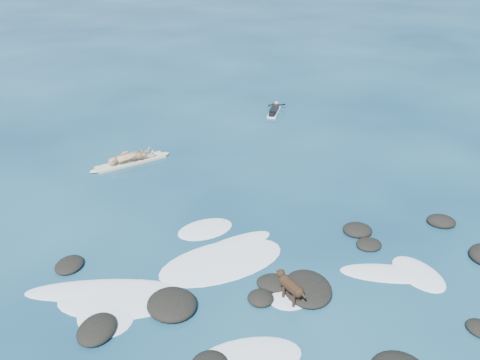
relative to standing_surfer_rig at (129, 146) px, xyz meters
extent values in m
plane|color=#0A2642|center=(4.06, -8.15, -0.79)|extent=(160.00, 160.00, 0.00)
ellipsoid|color=black|center=(4.63, -9.40, -0.70)|extent=(1.50, 1.82, 0.35)
ellipsoid|color=black|center=(3.28, -9.54, -0.71)|extent=(0.75, 0.77, 0.30)
ellipsoid|color=black|center=(10.05, -6.86, -0.69)|extent=(1.19, 1.12, 0.38)
ellipsoid|color=black|center=(7.16, -7.66, -0.72)|extent=(0.95, 0.90, 0.26)
ellipsoid|color=black|center=(3.79, -8.96, -0.72)|extent=(1.14, 1.03, 0.29)
ellipsoid|color=black|center=(0.95, -9.39, -0.68)|extent=(1.58, 1.67, 0.43)
ellipsoid|color=black|center=(-1.84, -7.00, -0.72)|extent=(1.12, 1.21, 0.27)
ellipsoid|color=black|center=(-0.93, -9.96, -0.70)|extent=(1.33, 1.47, 0.37)
ellipsoid|color=black|center=(7.12, -6.82, -0.71)|extent=(1.17, 1.14, 0.33)
ellipsoid|color=white|center=(2.56, -7.60, -0.78)|extent=(4.32, 3.03, 0.12)
ellipsoid|color=white|center=(-0.34, -8.78, -0.78)|extent=(3.62, 2.17, 0.12)
ellipsoid|color=white|center=(2.32, -5.71, -0.78)|extent=(2.19, 1.76, 0.12)
ellipsoid|color=white|center=(7.97, -9.28, -0.78)|extent=(1.52, 2.08, 0.12)
ellipsoid|color=white|center=(-0.74, -9.37, -0.78)|extent=(1.82, 2.05, 0.12)
ellipsoid|color=white|center=(2.52, -11.54, -0.78)|extent=(2.67, 1.54, 0.12)
ellipsoid|color=white|center=(2.94, -6.87, -0.78)|extent=(3.10, 1.97, 0.12)
ellipsoid|color=white|center=(7.13, -9.09, -0.78)|extent=(2.88, 1.71, 0.12)
ellipsoid|color=white|center=(-1.03, -8.27, -0.78)|extent=(3.96, 1.40, 0.12)
ellipsoid|color=white|center=(4.05, -9.67, -0.78)|extent=(1.10, 0.90, 0.12)
cube|color=beige|center=(0.00, 0.00, -0.73)|extent=(2.93, 1.68, 0.10)
ellipsoid|color=beige|center=(1.35, 0.56, -0.73)|extent=(0.67, 0.53, 0.11)
ellipsoid|color=beige|center=(-1.35, -0.56, -0.73)|extent=(0.67, 0.53, 0.11)
imported|color=#AB7B5A|center=(0.00, 0.00, 0.26)|extent=(0.68, 0.81, 1.90)
cube|color=white|center=(7.36, 4.96, -0.74)|extent=(1.18, 1.96, 0.07)
ellipsoid|color=white|center=(7.75, 5.85, -0.74)|extent=(0.38, 0.48, 0.07)
cube|color=black|center=(7.36, 4.96, -0.61)|extent=(0.80, 1.23, 0.19)
sphere|color=tan|center=(7.64, 5.59, -0.51)|extent=(0.27, 0.27, 0.20)
cylinder|color=black|center=(7.46, 5.81, -0.62)|extent=(0.49, 0.08, 0.22)
cylinder|color=black|center=(7.92, 5.61, -0.62)|extent=(0.39, 0.41, 0.22)
cube|color=black|center=(7.10, 4.35, -0.65)|extent=(0.47, 0.56, 0.12)
cylinder|color=black|center=(4.05, -9.77, -0.25)|extent=(0.52, 0.70, 0.31)
sphere|color=black|center=(3.94, -9.50, -0.25)|extent=(0.42, 0.42, 0.32)
sphere|color=black|center=(4.16, -10.03, -0.25)|extent=(0.38, 0.38, 0.29)
sphere|color=black|center=(3.87, -9.33, -0.14)|extent=(0.30, 0.30, 0.23)
cone|color=black|center=(3.82, -9.21, -0.16)|extent=(0.16, 0.18, 0.12)
cone|color=black|center=(3.82, -9.37, -0.05)|extent=(0.13, 0.11, 0.11)
cone|color=black|center=(3.93, -9.32, -0.05)|extent=(0.13, 0.11, 0.11)
cylinder|color=black|center=(3.89, -9.60, -0.58)|extent=(0.10, 0.10, 0.41)
cylinder|color=black|center=(4.04, -9.53, -0.58)|extent=(0.10, 0.10, 0.41)
cylinder|color=black|center=(4.06, -10.00, -0.58)|extent=(0.10, 0.10, 0.41)
cylinder|color=black|center=(4.21, -9.94, -0.58)|extent=(0.10, 0.10, 0.41)
cylinder|color=black|center=(4.21, -10.16, -0.20)|extent=(0.16, 0.30, 0.18)
camera|label=1|loc=(0.58, -20.51, 8.44)|focal=40.00mm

